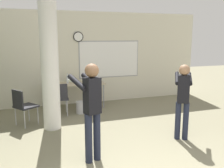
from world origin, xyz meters
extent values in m
cube|color=beige|center=(0.00, 5.06, 1.40)|extent=(8.00, 0.12, 2.80)
cylinder|color=black|center=(-0.03, 4.99, 2.05)|extent=(0.30, 0.03, 0.30)
cylinder|color=white|center=(-0.03, 4.97, 2.05)|extent=(0.26, 0.01, 0.25)
cube|color=#99999E|center=(0.95, 5.00, 1.35)|extent=(1.97, 0.01, 1.16)
cube|color=white|center=(0.95, 4.99, 1.35)|extent=(1.91, 0.02, 1.10)
cylinder|color=white|center=(-1.05, 3.04, 1.40)|extent=(0.39, 0.39, 2.80)
cube|color=tan|center=(-0.28, 4.50, 0.72)|extent=(1.74, 0.65, 0.03)
cylinder|color=gray|center=(-1.09, 4.24, 0.35)|extent=(0.04, 0.04, 0.71)
cylinder|color=gray|center=(0.53, 4.24, 0.35)|extent=(0.04, 0.04, 0.71)
cylinder|color=gray|center=(-1.09, 4.77, 0.35)|extent=(0.04, 0.04, 0.71)
cylinder|color=gray|center=(0.53, 4.77, 0.35)|extent=(0.04, 0.04, 0.71)
cylinder|color=silver|center=(-0.45, 4.57, 0.84)|extent=(0.06, 0.06, 0.21)
cylinder|color=silver|center=(-0.45, 4.57, 0.99)|extent=(0.02, 0.02, 0.09)
cylinder|color=#B2B2B7|center=(-0.21, 3.94, 0.16)|extent=(0.24, 0.24, 0.33)
cube|color=#232328|center=(-0.76, 3.99, 0.45)|extent=(0.47, 0.47, 0.04)
cube|color=#232328|center=(-0.77, 3.79, 0.67)|extent=(0.40, 0.06, 0.40)
cylinder|color=#B7B7BC|center=(-0.57, 4.16, 0.21)|extent=(0.02, 0.02, 0.43)
cylinder|color=#B7B7BC|center=(-0.93, 4.19, 0.21)|extent=(0.02, 0.02, 0.43)
cylinder|color=#B7B7BC|center=(-0.59, 3.80, 0.21)|extent=(0.02, 0.02, 0.43)
cylinder|color=#B7B7BC|center=(-0.95, 3.83, 0.21)|extent=(0.02, 0.02, 0.43)
cube|color=#232328|center=(-1.60, 3.45, 0.45)|extent=(0.61, 0.61, 0.04)
cube|color=#232328|center=(-1.77, 3.34, 0.67)|extent=(0.25, 0.34, 0.40)
cylinder|color=#B7B7BC|center=(-1.35, 3.41, 0.21)|extent=(0.02, 0.02, 0.43)
cylinder|color=#B7B7BC|center=(-1.55, 3.70, 0.21)|extent=(0.02, 0.02, 0.43)
cylinder|color=#B7B7BC|center=(-1.65, 3.20, 0.21)|extent=(0.02, 0.02, 0.43)
cylinder|color=#B7B7BC|center=(-1.85, 3.50, 0.21)|extent=(0.02, 0.02, 0.43)
cylinder|color=#1E2338|center=(1.43, 1.53, 0.39)|extent=(0.11, 0.11, 0.77)
cylinder|color=#1E2338|center=(1.30, 1.61, 0.39)|extent=(0.11, 0.11, 0.77)
cube|color=black|center=(1.37, 1.57, 1.04)|extent=(0.28, 0.27, 0.55)
sphere|color=#997051|center=(1.37, 1.57, 1.42)|extent=(0.21, 0.21, 0.21)
cylinder|color=black|center=(1.59, 1.69, 1.22)|extent=(0.32, 0.45, 0.22)
cylinder|color=black|center=(1.38, 1.82, 1.22)|extent=(0.32, 0.45, 0.22)
cube|color=white|center=(1.49, 2.01, 1.22)|extent=(0.10, 0.13, 0.04)
cylinder|color=#1E2338|center=(-0.47, 1.29, 0.42)|extent=(0.12, 0.12, 0.83)
cylinder|color=#1E2338|center=(-0.63, 1.24, 0.42)|extent=(0.12, 0.12, 0.83)
cube|color=black|center=(-0.55, 1.27, 1.12)|extent=(0.29, 0.26, 0.59)
sphere|color=brown|center=(-0.55, 1.27, 1.53)|extent=(0.22, 0.22, 0.22)
cylinder|color=black|center=(-0.50, 1.53, 1.31)|extent=(0.25, 0.52, 0.24)
cylinder|color=black|center=(-0.75, 1.44, 1.31)|extent=(0.25, 0.52, 0.24)
cube|color=white|center=(-0.83, 1.67, 1.32)|extent=(0.08, 0.13, 0.04)
camera|label=1|loc=(-1.49, -2.52, 2.06)|focal=40.00mm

